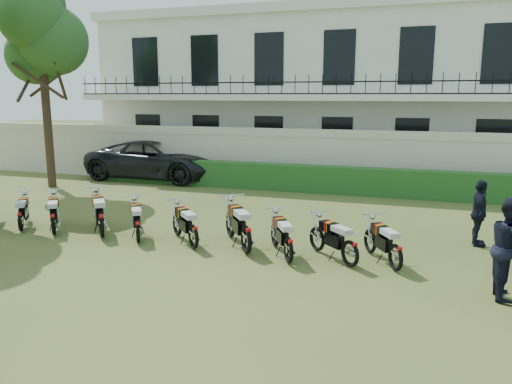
# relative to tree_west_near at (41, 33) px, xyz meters

# --- Properties ---
(ground) EXTENTS (100.00, 100.00, 0.00)m
(ground) POSITION_rel_tree_west_near_xyz_m (8.96, -5.00, -5.89)
(ground) COLOR #3B4A1D
(ground) RESTS_ON ground
(perimeter_wall) EXTENTS (30.00, 0.35, 2.30)m
(perimeter_wall) POSITION_rel_tree_west_near_xyz_m (8.96, 3.00, -4.72)
(perimeter_wall) COLOR beige
(perimeter_wall) RESTS_ON ground
(hedge) EXTENTS (18.00, 0.60, 1.00)m
(hedge) POSITION_rel_tree_west_near_xyz_m (9.96, 2.20, -5.39)
(hedge) COLOR #224C1B
(hedge) RESTS_ON ground
(building) EXTENTS (20.40, 9.60, 7.40)m
(building) POSITION_rel_tree_west_near_xyz_m (8.96, 8.96, -2.18)
(building) COLOR white
(building) RESTS_ON ground
(tree_west_near) EXTENTS (3.40, 3.20, 7.90)m
(tree_west_near) POSITION_rel_tree_west_near_xyz_m (0.00, 0.00, 0.00)
(tree_west_near) COLOR #473323
(tree_west_near) RESTS_ON ground
(motorcycle_1) EXTENTS (1.07, 1.43, 0.93)m
(motorcycle_1) POSITION_rel_tree_west_near_xyz_m (3.88, -5.81, -5.46)
(motorcycle_1) COLOR black
(motorcycle_1) RESTS_ON ground
(motorcycle_2) EXTENTS (1.22, 1.52, 1.02)m
(motorcycle_2) POSITION_rel_tree_west_near_xyz_m (4.95, -5.82, -5.42)
(motorcycle_2) COLOR black
(motorcycle_2) RESTS_ON ground
(motorcycle_3) EXTENTS (1.40, 1.65, 1.13)m
(motorcycle_3) POSITION_rel_tree_west_near_xyz_m (6.29, -5.64, -5.37)
(motorcycle_3) COLOR black
(motorcycle_3) RESTS_ON ground
(motorcycle_4) EXTENTS (1.09, 1.56, 0.99)m
(motorcycle_4) POSITION_rel_tree_west_near_xyz_m (7.40, -5.74, -5.43)
(motorcycle_4) COLOR black
(motorcycle_4) RESTS_ON ground
(motorcycle_5) EXTENTS (1.37, 1.39, 1.01)m
(motorcycle_5) POSITION_rel_tree_west_near_xyz_m (8.90, -5.74, -5.42)
(motorcycle_5) COLOR black
(motorcycle_5) RESTS_ON ground
(motorcycle_6) EXTENTS (1.31, 1.76, 1.14)m
(motorcycle_6) POSITION_rel_tree_west_near_xyz_m (10.21, -5.71, -5.36)
(motorcycle_6) COLOR black
(motorcycle_6) RESTS_ON ground
(motorcycle_7) EXTENTS (0.99, 1.64, 1.00)m
(motorcycle_7) POSITION_rel_tree_west_near_xyz_m (11.29, -6.03, -5.43)
(motorcycle_7) COLOR black
(motorcycle_7) RESTS_ON ground
(motorcycle_8) EXTENTS (1.35, 1.34, 0.99)m
(motorcycle_8) POSITION_rel_tree_west_near_xyz_m (12.57, -5.84, -5.43)
(motorcycle_8) COLOR black
(motorcycle_8) RESTS_ON ground
(motorcycle_9) EXTENTS (0.98, 1.58, 0.97)m
(motorcycle_9) POSITION_rel_tree_west_near_xyz_m (13.50, -5.78, -5.44)
(motorcycle_9) COLOR black
(motorcycle_9) RESTS_ON ground
(suv) EXTENTS (6.06, 2.82, 1.68)m
(suv) POSITION_rel_tree_west_near_xyz_m (3.05, 2.96, -5.05)
(suv) COLOR black
(suv) RESTS_ON ground
(officer_1) EXTENTS (0.73, 0.92, 1.85)m
(officer_1) POSITION_rel_tree_west_near_xyz_m (15.49, -6.51, -4.96)
(officer_1) COLOR black
(officer_1) RESTS_ON ground
(officer_5) EXTENTS (0.41, 0.95, 1.61)m
(officer_5) POSITION_rel_tree_west_near_xyz_m (15.28, -3.26, -5.08)
(officer_5) COLOR black
(officer_5) RESTS_ON ground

